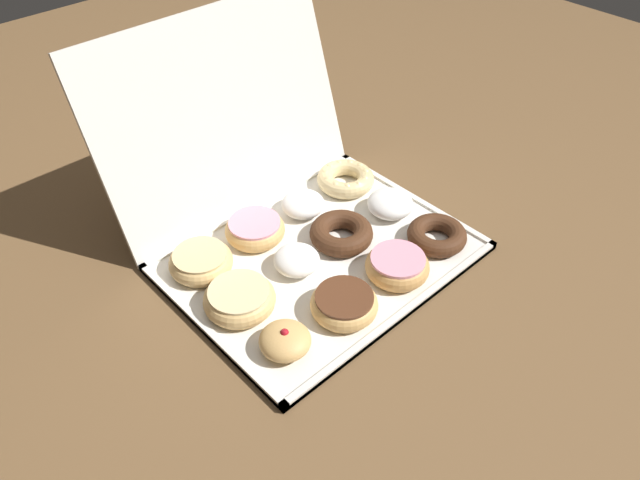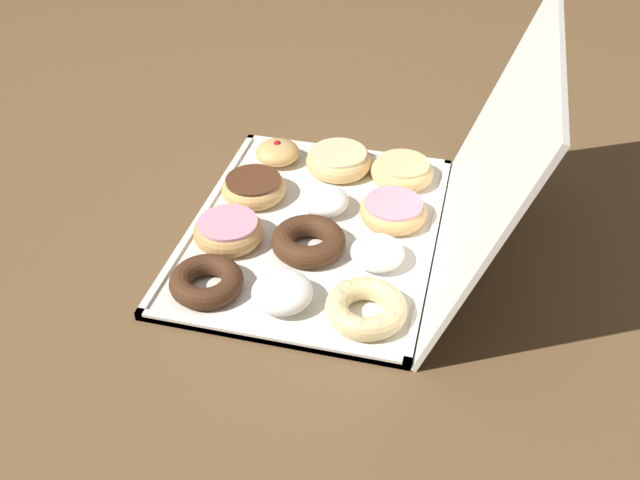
% 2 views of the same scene
% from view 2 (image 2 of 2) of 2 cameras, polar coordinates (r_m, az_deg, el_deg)
% --- Properties ---
extents(ground_plane, '(3.00, 3.00, 0.00)m').
position_cam_2_polar(ground_plane, '(1.21, -0.48, 0.51)').
color(ground_plane, brown).
extents(donut_box, '(0.52, 0.40, 0.01)m').
position_cam_2_polar(donut_box, '(1.21, -0.48, 0.71)').
color(donut_box, silver).
rests_on(donut_box, ground).
extents(box_lid_open, '(0.52, 0.13, 0.37)m').
position_cam_2_polar(box_lid_open, '(1.08, 13.42, 6.22)').
color(box_lid_open, silver).
rests_on(box_lid_open, ground).
extents(jelly_filled_donut_0, '(0.08, 0.08, 0.05)m').
position_cam_2_polar(jelly_filled_donut_0, '(1.37, -3.38, 6.94)').
color(jelly_filled_donut_0, tan).
rests_on(jelly_filled_donut_0, donut_box).
extents(chocolate_frosted_donut_1, '(0.11, 0.11, 0.04)m').
position_cam_2_polar(chocolate_frosted_donut_1, '(1.27, -5.25, 4.16)').
color(chocolate_frosted_donut_1, tan).
rests_on(chocolate_frosted_donut_1, donut_box).
extents(pink_frosted_donut_2, '(0.11, 0.11, 0.04)m').
position_cam_2_polar(pink_frosted_donut_2, '(1.18, -7.25, 0.72)').
color(pink_frosted_donut_2, tan).
rests_on(pink_frosted_donut_2, donut_box).
extents(chocolate_cake_ring_donut_3, '(0.11, 0.11, 0.03)m').
position_cam_2_polar(chocolate_cake_ring_donut_3, '(1.09, -8.97, -3.24)').
color(chocolate_cake_ring_donut_3, '#472816').
rests_on(chocolate_cake_ring_donut_3, donut_box).
extents(glazed_ring_donut_4, '(0.12, 0.12, 0.04)m').
position_cam_2_polar(glazed_ring_donut_4, '(1.34, 1.32, 6.32)').
color(glazed_ring_donut_4, '#E5B770').
rests_on(glazed_ring_donut_4, donut_box).
extents(powdered_filled_donut_5, '(0.08, 0.08, 0.04)m').
position_cam_2_polar(powdered_filled_donut_5, '(1.23, 0.37, 3.13)').
color(powdered_filled_donut_5, white).
rests_on(powdered_filled_donut_5, donut_box).
extents(chocolate_cake_ring_donut_6, '(0.12, 0.12, 0.04)m').
position_cam_2_polar(chocolate_cake_ring_donut_6, '(1.15, -0.92, -0.08)').
color(chocolate_cake_ring_donut_6, '#472816').
rests_on(chocolate_cake_ring_donut_6, donut_box).
extents(powdered_filled_donut_7, '(0.09, 0.09, 0.04)m').
position_cam_2_polar(powdered_filled_donut_7, '(1.05, -2.88, -4.15)').
color(powdered_filled_donut_7, white).
rests_on(powdered_filled_donut_7, donut_box).
extents(glazed_ring_donut_8, '(0.11, 0.11, 0.04)m').
position_cam_2_polar(glazed_ring_donut_8, '(1.32, 6.52, 5.44)').
color(glazed_ring_donut_8, '#E5B770').
rests_on(glazed_ring_donut_8, donut_box).
extents(pink_frosted_donut_9, '(0.11, 0.11, 0.04)m').
position_cam_2_polar(pink_frosted_donut_9, '(1.22, 5.81, 2.31)').
color(pink_frosted_donut_9, tan).
rests_on(pink_frosted_donut_9, donut_box).
extents(powdered_filled_donut_10, '(0.09, 0.09, 0.04)m').
position_cam_2_polar(powdered_filled_donut_10, '(1.13, 4.57, -0.99)').
color(powdered_filled_donut_10, white).
rests_on(powdered_filled_donut_10, donut_box).
extents(cruller_donut_11, '(0.12, 0.12, 0.04)m').
position_cam_2_polar(cruller_donut_11, '(1.04, 3.65, -5.36)').
color(cruller_donut_11, '#EACC8C').
rests_on(cruller_donut_11, donut_box).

